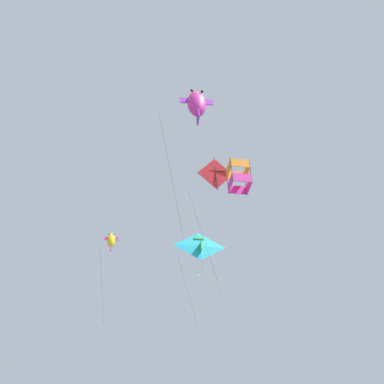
% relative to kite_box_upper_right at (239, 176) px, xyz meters
% --- Properties ---
extents(kite_box_upper_right, '(1.87, 2.09, 2.22)m').
position_rel_kite_box_upper_right_xyz_m(kite_box_upper_right, '(0.00, 0.00, 0.00)').
color(kite_box_upper_right, orange).
extents(kite_fish_near_left, '(1.23, 0.94, 6.05)m').
position_rel_kite_box_upper_right_xyz_m(kite_fish_near_left, '(-5.06, 7.44, -3.19)').
color(kite_fish_near_left, yellow).
extents(kite_diamond_near_right, '(2.75, 1.80, 9.09)m').
position_rel_kite_box_upper_right_xyz_m(kite_diamond_near_right, '(0.04, 2.48, 1.22)').
color(kite_diamond_near_right, red).
extents(kite_fish_mid_left, '(3.36, 2.66, 8.59)m').
position_rel_kite_box_upper_right_xyz_m(kite_fish_mid_left, '(-5.27, -2.80, 1.89)').
color(kite_fish_mid_left, '#DB2D93').
extents(kite_delta_low_drifter, '(3.03, 2.08, 6.49)m').
position_rel_kite_box_upper_right_xyz_m(kite_delta_low_drifter, '(1.50, 6.40, -2.62)').
color(kite_delta_low_drifter, '#1EB2C6').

